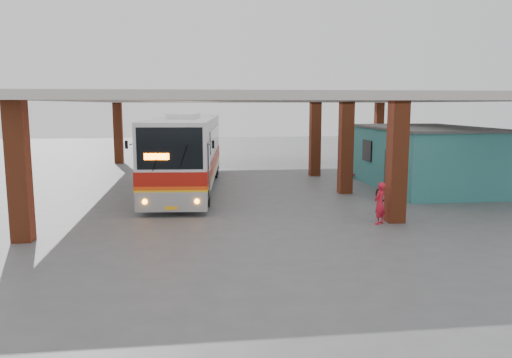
{
  "coord_description": "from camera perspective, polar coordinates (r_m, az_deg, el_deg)",
  "views": [
    {
      "loc": [
        -4.23,
        -19.88,
        4.22
      ],
      "look_at": [
        -1.68,
        0.0,
        1.21
      ],
      "focal_mm": 35.0,
      "sensor_mm": 36.0,
      "label": 1
    }
  ],
  "objects": [
    {
      "name": "red_chair",
      "position": [
        29.31,
        11.21,
        0.79
      ],
      "size": [
        0.42,
        0.42,
        0.77
      ],
      "rotation": [
        0.0,
        0.0,
        0.04
      ],
      "color": "red",
      "rests_on": "ground"
    },
    {
      "name": "ground",
      "position": [
        20.76,
        4.62,
        -3.23
      ],
      "size": [
        90.0,
        90.0,
        0.0
      ],
      "primitive_type": "plane",
      "color": "#515154",
      "rests_on": "ground"
    },
    {
      "name": "shop_building",
      "position": [
        26.73,
        18.77,
        2.37
      ],
      "size": [
        5.2,
        8.2,
        3.11
      ],
      "color": "teal",
      "rests_on": "ground"
    },
    {
      "name": "coach_bus",
      "position": [
        25.09,
        -7.88,
        3.11
      ],
      "size": [
        3.87,
        13.21,
        3.8
      ],
      "rotation": [
        0.0,
        0.0,
        -0.09
      ],
      "color": "silver",
      "rests_on": "ground"
    },
    {
      "name": "pedestrian",
      "position": [
        18.19,
        13.96,
        -2.72
      ],
      "size": [
        0.65,
        0.63,
        1.51
      ],
      "primitive_type": "imported",
      "rotation": [
        0.0,
        0.0,
        3.85
      ],
      "color": "red",
      "rests_on": "ground"
    },
    {
      "name": "motorcycle",
      "position": [
        22.77,
        15.9,
        -1.14
      ],
      "size": [
        2.03,
        0.82,
        1.05
      ],
      "primitive_type": "imported",
      "rotation": [
        0.0,
        0.0,
        1.51
      ],
      "color": "black",
      "rests_on": "ground"
    },
    {
      "name": "canopy_roof",
      "position": [
        26.8,
        2.9,
        9.12
      ],
      "size": [
        21.0,
        23.0,
        0.3
      ],
      "primitive_type": "cube",
      "color": "beige",
      "rests_on": "brick_columns"
    },
    {
      "name": "brick_columns",
      "position": [
        25.6,
        5.51,
        3.91
      ],
      "size": [
        20.1,
        21.6,
        4.35
      ],
      "color": "brown",
      "rests_on": "ground"
    }
  ]
}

